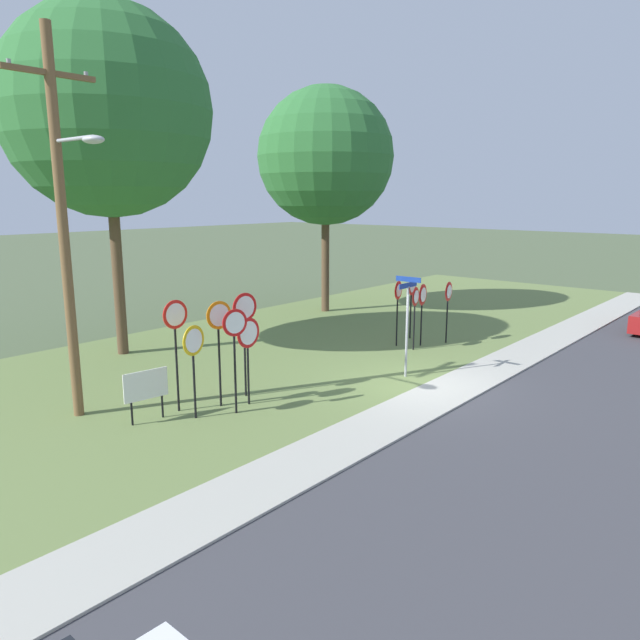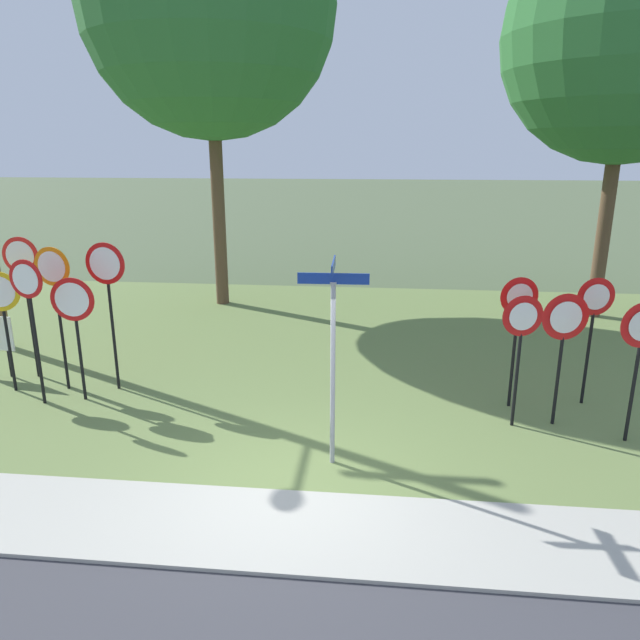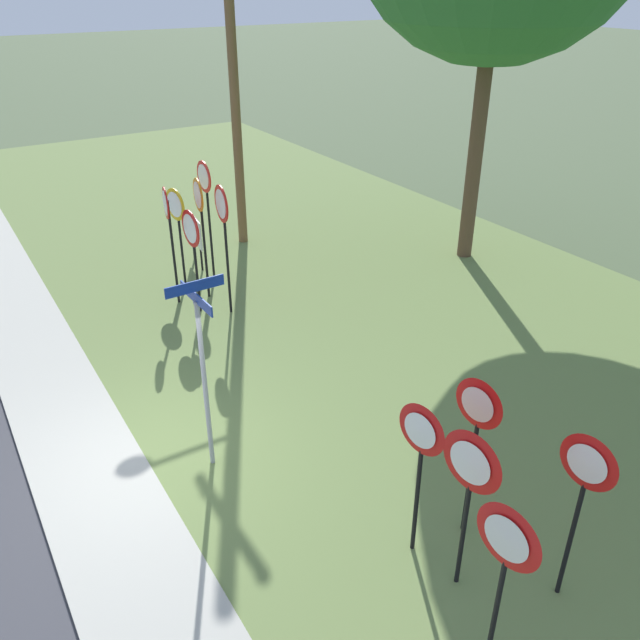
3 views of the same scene
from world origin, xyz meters
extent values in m
plane|color=#4C5B3D|center=(0.00, 0.00, 0.00)|extent=(160.00, 160.00, 0.00)
cube|color=#ADAA9E|center=(0.00, -0.80, 0.03)|extent=(44.00, 1.60, 0.06)
cube|color=olive|center=(0.00, 6.00, 0.02)|extent=(44.00, 12.00, 0.04)
cylinder|color=black|center=(-4.70, 3.03, 1.25)|extent=(0.06, 0.06, 2.42)
cylinder|color=orange|center=(-4.70, 2.99, 2.40)|extent=(0.71, 0.11, 0.71)
cylinder|color=white|center=(-4.70, 2.97, 2.40)|extent=(0.55, 0.08, 0.55)
cylinder|color=black|center=(-5.65, 2.84, 1.03)|extent=(0.06, 0.06, 1.98)
cylinder|color=gold|center=(-5.65, 2.80, 1.97)|extent=(0.72, 0.17, 0.73)
cylinder|color=white|center=(-5.65, 2.78, 1.97)|extent=(0.56, 0.12, 0.57)
cylinder|color=black|center=(-3.75, 3.13, 1.28)|extent=(0.06, 0.06, 2.48)
cylinder|color=red|center=(-3.75, 3.09, 2.46)|extent=(0.75, 0.10, 0.75)
cylinder|color=white|center=(-3.75, 3.07, 2.46)|extent=(0.59, 0.06, 0.59)
cylinder|color=black|center=(-5.61, 3.55, 1.29)|extent=(0.06, 0.06, 2.50)
cylinder|color=red|center=(-5.61, 3.51, 2.49)|extent=(0.71, 0.04, 0.71)
cylinder|color=white|center=(-5.61, 3.49, 2.49)|extent=(0.55, 0.02, 0.55)
cylinder|color=black|center=(-4.15, 2.59, 1.01)|extent=(0.06, 0.06, 1.94)
cylinder|color=red|center=(-4.15, 2.55, 1.92)|extent=(0.77, 0.07, 0.77)
cylinder|color=white|center=(-4.15, 2.53, 1.92)|extent=(0.60, 0.04, 0.60)
cylinder|color=black|center=(-4.79, 2.35, 1.21)|extent=(0.06, 0.06, 2.33)
cylinder|color=red|center=(-4.79, 2.31, 2.32)|extent=(0.66, 0.16, 0.67)
cylinder|color=white|center=(-4.79, 2.29, 2.32)|extent=(0.51, 0.11, 0.52)
cylinder|color=black|center=(4.05, 2.44, 1.00)|extent=(0.06, 0.06, 1.93)
cone|color=red|center=(4.05, 2.40, 1.89)|extent=(0.75, 0.16, 0.76)
cone|color=white|center=(4.05, 2.38, 1.89)|extent=(0.51, 0.10, 0.52)
cylinder|color=black|center=(3.37, 2.32, 1.01)|extent=(0.06, 0.06, 1.95)
cone|color=red|center=(3.37, 2.28, 1.92)|extent=(0.65, 0.15, 0.66)
cone|color=white|center=(3.37, 2.26, 1.92)|extent=(0.44, 0.10, 0.45)
cylinder|color=black|center=(3.47, 3.09, 1.08)|extent=(0.06, 0.06, 2.08)
cone|color=red|center=(3.47, 3.05, 2.05)|extent=(0.65, 0.14, 0.66)
cone|color=silver|center=(3.47, 3.03, 2.05)|extent=(0.44, 0.09, 0.45)
cylinder|color=black|center=(5.03, 1.96, 1.02)|extent=(0.06, 0.06, 1.97)
cone|color=red|center=(5.03, 1.92, 1.94)|extent=(0.71, 0.13, 0.71)
cone|color=silver|center=(5.03, 1.90, 1.94)|extent=(0.48, 0.08, 0.48)
cylinder|color=black|center=(4.80, 3.35, 1.06)|extent=(0.06, 0.06, 2.04)
cone|color=red|center=(4.80, 3.31, 2.01)|extent=(0.66, 0.12, 0.66)
cone|color=white|center=(4.80, 3.29, 2.01)|extent=(0.45, 0.07, 0.45)
cylinder|color=#9EA0A8|center=(0.52, 0.82, 1.37)|extent=(0.07, 0.07, 2.66)
cylinder|color=#9EA0A8|center=(0.52, 0.82, 2.71)|extent=(0.09, 0.09, 0.03)
cube|color=navy|center=(0.52, 0.82, 2.77)|extent=(0.96, 0.05, 0.15)
cube|color=navy|center=(0.52, 0.82, 2.94)|extent=(0.05, 0.82, 0.15)
cylinder|color=brown|center=(-7.37, 5.19, 4.51)|extent=(0.24, 0.24, 8.95)
cylinder|color=black|center=(-6.90, 3.58, 0.32)|extent=(0.05, 0.05, 0.55)
cylinder|color=black|center=(-6.14, 3.48, 0.32)|extent=(0.05, 0.05, 0.55)
cube|color=white|center=(-6.52, 3.53, 0.94)|extent=(1.09, 0.18, 0.70)
cylinder|color=brown|center=(-3.45, 9.60, 3.14)|extent=(0.36, 0.36, 6.21)
camera|label=1|loc=(-14.03, -8.25, 5.27)|focal=33.42mm
camera|label=2|loc=(1.14, -6.82, 4.46)|focal=33.10mm
camera|label=3|loc=(7.71, -1.78, 6.50)|focal=36.26mm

